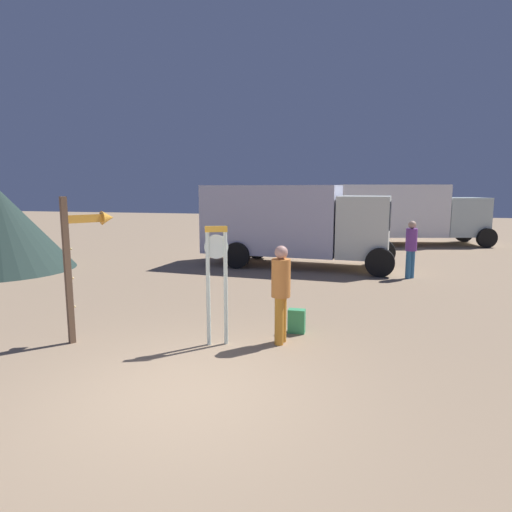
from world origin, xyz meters
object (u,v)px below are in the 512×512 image
(arrow_sign, at_px, (82,248))
(box_truck_far, at_px, (406,212))
(person_near_clock, at_px, (281,289))
(box_truck_near, at_px, (292,221))
(standing_clock, at_px, (217,273))
(backpack, at_px, (297,321))
(person_distant, at_px, (411,246))

(arrow_sign, relative_size, box_truck_far, 0.34)
(person_near_clock, xyz_separation_m, box_truck_near, (-1.08, 7.88, 0.60))
(person_near_clock, bearing_deg, box_truck_far, 77.43)
(standing_clock, relative_size, box_truck_far, 0.28)
(person_near_clock, height_order, box_truck_far, box_truck_far)
(arrow_sign, xyz_separation_m, backpack, (3.64, 1.27, -1.45))
(standing_clock, relative_size, backpack, 4.58)
(backpack, bearing_deg, arrow_sign, -160.70)
(backpack, relative_size, box_truck_near, 0.07)
(person_distant, bearing_deg, box_truck_far, 86.17)
(arrow_sign, xyz_separation_m, box_truck_near, (2.36, 8.52, -0.10))
(arrow_sign, distance_m, person_near_clock, 3.57)
(box_truck_far, bearing_deg, box_truck_near, -121.63)
(backpack, distance_m, box_truck_far, 14.87)
(standing_clock, height_order, box_truck_far, box_truck_far)
(box_truck_near, height_order, box_truck_far, box_truck_far)
(person_near_clock, distance_m, box_truck_far, 15.48)
(person_distant, height_order, box_truck_far, box_truck_far)
(person_distant, bearing_deg, backpack, -113.80)
(backpack, xyz_separation_m, box_truck_far, (3.17, 14.46, 1.36))
(person_distant, xyz_separation_m, box_truck_near, (-3.87, 1.36, 0.59))
(arrow_sign, distance_m, box_truck_near, 8.84)
(box_truck_near, xyz_separation_m, box_truck_far, (4.44, 7.21, 0.01))
(box_truck_near, bearing_deg, standing_clock, -89.90)
(person_distant, bearing_deg, arrow_sign, -131.04)
(person_near_clock, relative_size, backpack, 3.83)
(arrow_sign, relative_size, backpack, 5.67)
(standing_clock, distance_m, arrow_sign, 2.43)
(person_near_clock, height_order, backpack, person_near_clock)
(person_near_clock, bearing_deg, person_distant, 66.82)
(person_distant, bearing_deg, person_near_clock, -113.18)
(arrow_sign, xyz_separation_m, box_truck_far, (6.81, 15.74, -0.09))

